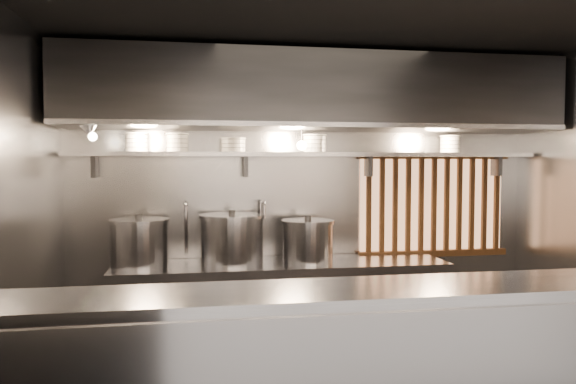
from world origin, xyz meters
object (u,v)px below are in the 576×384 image
object	(u,v)px
stock_pot_mid	(139,242)
stock_pot_left	(232,239)
pendant_bulb	(302,145)
heat_lamp	(89,130)
stock_pot_right	(308,241)

from	to	relation	value
stock_pot_mid	stock_pot_left	bearing A→B (deg)	0.35
pendant_bulb	stock_pot_mid	distance (m)	1.69
stock_pot_left	heat_lamp	bearing A→B (deg)	-164.39
heat_lamp	stock_pot_mid	world-z (taller)	heat_lamp
heat_lamp	stock_pot_left	bearing A→B (deg)	15.61
heat_lamp	stock_pot_mid	xyz separation A→B (m)	(0.34, 0.32, -0.96)
stock_pot_left	stock_pot_mid	world-z (taller)	stock_pot_left
heat_lamp	stock_pot_right	bearing A→B (deg)	8.41
stock_pot_mid	heat_lamp	bearing A→B (deg)	-137.33
pendant_bulb	stock_pot_right	size ratio (longest dim) A/B	0.31
heat_lamp	pendant_bulb	distance (m)	1.83
heat_lamp	stock_pot_left	distance (m)	1.53
stock_pot_left	stock_pot_right	size ratio (longest dim) A/B	1.26
pendant_bulb	stock_pot_right	world-z (taller)	pendant_bulb
stock_pot_left	stock_pot_mid	size ratio (longest dim) A/B	1.42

